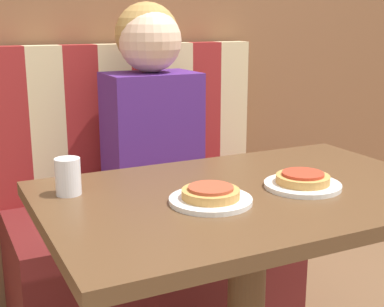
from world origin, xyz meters
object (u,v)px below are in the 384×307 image
plate_left (211,200)px  plate_right (302,185)px  pizza_right (303,178)px  pizza_left (211,193)px  drinking_cup (68,176)px  person (151,102)px

plate_left → plate_right: (0.27, 0.00, 0.00)m
plate_left → plate_right: bearing=0.0°
pizza_right → pizza_left: bearing=180.0°
plate_right → pizza_left: size_ratio=1.44×
pizza_right → drinking_cup: drinking_cup is taller
person → plate_left: bearing=-100.7°
plate_left → person: bearing=79.3°
pizza_left → pizza_right: same height
plate_left → pizza_right: 0.27m
pizza_left → drinking_cup: bearing=143.6°
drinking_cup → plate_right: bearing=-20.8°
plate_right → drinking_cup: (-0.55, 0.21, 0.04)m
person → drinking_cup: bearing=-130.1°
pizza_left → drinking_cup: drinking_cup is taller
plate_left → drinking_cup: bearing=143.6°
plate_right → pizza_right: pizza_right is taller
plate_right → pizza_right: 0.02m
pizza_left → person: bearing=79.3°
person → pizza_left: bearing=-100.7°
person → plate_left: person is taller
pizza_right → drinking_cup: size_ratio=1.50×
drinking_cup → person: bearing=49.9°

